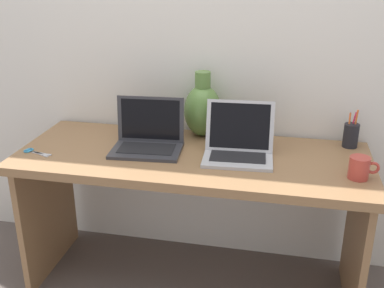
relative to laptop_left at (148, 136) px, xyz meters
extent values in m
plane|color=#564C47|center=(0.21, -0.03, -0.77)|extent=(6.00, 6.00, 0.00)
cube|color=silver|center=(0.21, 0.32, 0.43)|extent=(4.40, 0.04, 2.40)
cube|color=olive|center=(0.21, -0.03, -0.08)|extent=(1.60, 0.63, 0.04)
cube|color=olive|center=(-0.55, -0.03, -0.44)|extent=(0.03, 0.53, 0.67)
cube|color=olive|center=(0.98, -0.03, -0.44)|extent=(0.03, 0.53, 0.67)
cube|color=#333338|center=(0.00, -0.05, -0.05)|extent=(0.33, 0.25, 0.01)
cube|color=black|center=(0.00, -0.05, -0.04)|extent=(0.26, 0.16, 0.00)
cube|color=#333338|center=(0.00, 0.06, 0.06)|extent=(0.32, 0.05, 0.22)
cube|color=black|center=(0.00, 0.06, 0.06)|extent=(0.28, 0.05, 0.19)
cube|color=#B2B2B7|center=(0.43, -0.05, -0.05)|extent=(0.32, 0.26, 0.01)
cube|color=black|center=(0.43, -0.05, -0.04)|extent=(0.25, 0.16, 0.00)
cube|color=#B2B2B7|center=(0.42, 0.04, 0.06)|extent=(0.31, 0.10, 0.22)
cube|color=black|center=(0.42, 0.04, 0.06)|extent=(0.27, 0.09, 0.20)
ellipsoid|color=#5B843D|center=(0.21, 0.22, 0.07)|extent=(0.18, 0.18, 0.26)
cylinder|color=#5B843D|center=(0.21, 0.22, 0.22)|extent=(0.08, 0.08, 0.08)
cylinder|color=#B23D33|center=(0.93, -0.14, -0.02)|extent=(0.08, 0.08, 0.09)
torus|color=#B23D33|center=(0.98, -0.14, -0.01)|extent=(0.05, 0.01, 0.05)
cylinder|color=black|center=(0.93, 0.21, 0.00)|extent=(0.07, 0.07, 0.11)
cylinder|color=orange|center=(0.94, 0.21, 0.05)|extent=(0.01, 0.03, 0.15)
cylinder|color=#D83359|center=(0.93, 0.22, 0.04)|extent=(0.03, 0.01, 0.13)
cylinder|color=orange|center=(0.91, 0.21, 0.04)|extent=(0.01, 0.02, 0.13)
cube|color=#B7B7BC|center=(-0.46, -0.17, -0.06)|extent=(0.10, 0.03, 0.00)
cube|color=#B7B7BC|center=(-0.46, -0.18, -0.06)|extent=(0.10, 0.05, 0.00)
torus|color=#338CBF|center=(-0.54, -0.16, -0.06)|extent=(0.03, 0.04, 0.01)
torus|color=#338CBF|center=(-0.53, -0.15, -0.06)|extent=(0.03, 0.04, 0.01)
camera|label=1|loc=(0.62, -1.96, 0.77)|focal=43.78mm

